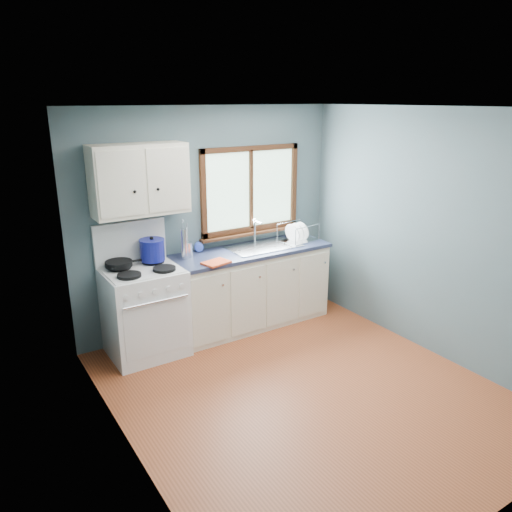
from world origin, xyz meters
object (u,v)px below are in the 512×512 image
thermos (184,244)px  dish_rack (298,236)px  stockpot (152,250)px  utensil_crock (186,249)px  sink (264,252)px  skillet (119,264)px  gas_range (144,309)px  base_cabinets (251,291)px

thermos → dish_rack: thermos is taller
stockpot → thermos: (0.35, -0.02, 0.01)m
utensil_crock → dish_rack: (1.40, -0.14, -0.03)m
sink → utensil_crock: bearing=171.4°
skillet → dish_rack: 2.16m
gas_range → stockpot: bearing=35.7°
gas_range → dish_rack: gas_range is taller
utensil_crock → dish_rack: bearing=-5.9°
dish_rack → skillet: bearing=167.8°
base_cabinets → sink: bearing=-0.1°
thermos → dish_rack: bearing=-3.5°
skillet → dish_rack: size_ratio=0.85×
utensil_crock → base_cabinets: bearing=-10.6°
gas_range → stockpot: gas_range is taller
utensil_crock → stockpot: bearing=-175.2°
sink → thermos: bearing=175.0°
base_cabinets → stockpot: (-1.13, 0.10, 0.66)m
base_cabinets → skillet: skillet is taller
skillet → stockpot: 0.37m
skillet → base_cabinets: bearing=-3.2°
utensil_crock → thermos: (-0.05, -0.05, 0.08)m
base_cabinets → stockpot: size_ratio=7.00×
thermos → stockpot: bearing=176.6°
base_cabinets → utensil_crock: utensil_crock is taller
thermos → base_cabinets: bearing=-6.1°
base_cabinets → skillet: (-1.49, 0.10, 0.58)m
gas_range → skillet: bearing=146.7°
stockpot → thermos: size_ratio=0.80×
stockpot → utensil_crock: size_ratio=0.63×
thermos → utensil_crock: bearing=49.8°
sink → skillet: size_ratio=2.07×
stockpot → dish_rack: 1.80m
stockpot → dish_rack: bearing=-3.5°
utensil_crock → thermos: bearing=-130.2°
sink → base_cabinets: bearing=179.9°
base_cabinets → skillet: bearing=176.0°
stockpot → thermos: 0.35m
skillet → thermos: (0.71, -0.02, 0.10)m
stockpot → skillet: bearing=-179.8°
utensil_crock → gas_range: bearing=-164.7°
gas_range → dish_rack: (1.97, 0.01, 0.49)m
thermos → dish_rack: size_ratio=0.69×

